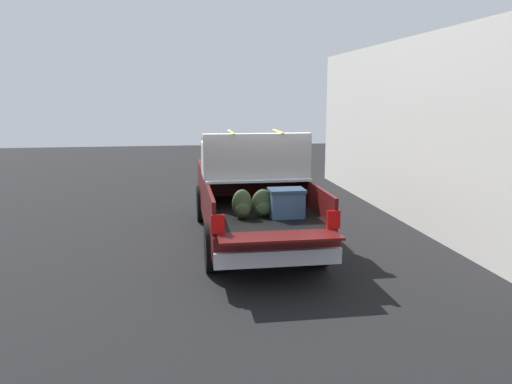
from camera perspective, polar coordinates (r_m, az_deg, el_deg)
The scene contains 3 objects.
ground_plane at distance 10.33m, azimuth -0.51°, elevation -5.38°, with size 40.00×40.00×0.00m, color black.
pickup_truck at distance 10.47m, azimuth -0.81°, elevation 0.39°, with size 6.05×2.06×2.23m.
building_facade at distance 12.71m, azimuth 15.90°, elevation 6.79°, with size 11.11×0.36×4.15m, color silver.
Camera 1 is at (-9.81, 1.42, 2.89)m, focal length 35.51 mm.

